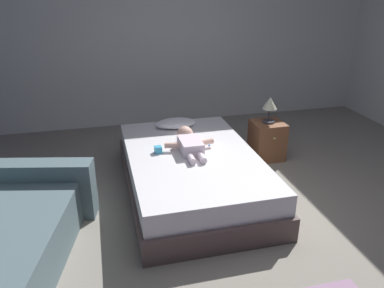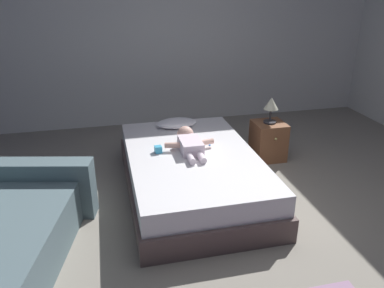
{
  "view_description": "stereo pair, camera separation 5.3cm",
  "coord_description": "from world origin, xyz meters",
  "px_view_note": "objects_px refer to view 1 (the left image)",
  "views": [
    {
      "loc": [
        -1.14,
        -2.56,
        2.01
      ],
      "look_at": [
        -0.3,
        0.78,
        0.53
      ],
      "focal_mm": 36.05,
      "sensor_mm": 36.0,
      "label": 1
    },
    {
      "loc": [
        -1.09,
        -2.58,
        2.01
      ],
      "look_at": [
        -0.3,
        0.78,
        0.53
      ],
      "focal_mm": 36.05,
      "sensor_mm": 36.0,
      "label": 2
    }
  ],
  "objects_px": {
    "pillow": "(176,123)",
    "baby": "(189,143)",
    "nightstand": "(267,140)",
    "toy_block": "(158,150)",
    "bed": "(192,173)",
    "lamp": "(270,105)",
    "toothbrush": "(209,142)"
  },
  "relations": [
    {
      "from": "pillow",
      "to": "bed",
      "type": "bearing_deg",
      "value": -89.71
    },
    {
      "from": "lamp",
      "to": "baby",
      "type": "bearing_deg",
      "value": -156.97
    },
    {
      "from": "bed",
      "to": "lamp",
      "type": "xyz_separation_m",
      "value": [
        1.07,
        0.57,
        0.46
      ]
    },
    {
      "from": "pillow",
      "to": "baby",
      "type": "relative_size",
      "value": 0.71
    },
    {
      "from": "nightstand",
      "to": "bed",
      "type": "bearing_deg",
      "value": -151.87
    },
    {
      "from": "pillow",
      "to": "baby",
      "type": "xyz_separation_m",
      "value": [
        0.0,
        -0.63,
        0.02
      ]
    },
    {
      "from": "bed",
      "to": "toy_block",
      "type": "distance_m",
      "value": 0.42
    },
    {
      "from": "baby",
      "to": "toothbrush",
      "type": "height_order",
      "value": "baby"
    },
    {
      "from": "bed",
      "to": "toy_block",
      "type": "xyz_separation_m",
      "value": [
        -0.32,
        0.1,
        0.25
      ]
    },
    {
      "from": "lamp",
      "to": "toothbrush",
      "type": "bearing_deg",
      "value": -157.03
    },
    {
      "from": "pillow",
      "to": "nightstand",
      "type": "xyz_separation_m",
      "value": [
        1.08,
        -0.17,
        -0.25
      ]
    },
    {
      "from": "nightstand",
      "to": "pillow",
      "type": "bearing_deg",
      "value": 170.87
    },
    {
      "from": "pillow",
      "to": "nightstand",
      "type": "bearing_deg",
      "value": -9.13
    },
    {
      "from": "toothbrush",
      "to": "nightstand",
      "type": "relative_size",
      "value": 0.37
    },
    {
      "from": "bed",
      "to": "nightstand",
      "type": "xyz_separation_m",
      "value": [
        1.07,
        0.57,
        0.02
      ]
    },
    {
      "from": "pillow",
      "to": "baby",
      "type": "distance_m",
      "value": 0.63
    },
    {
      "from": "nightstand",
      "to": "lamp",
      "type": "bearing_deg",
      "value": 90.0
    },
    {
      "from": "bed",
      "to": "nightstand",
      "type": "distance_m",
      "value": 1.22
    },
    {
      "from": "lamp",
      "to": "toy_block",
      "type": "distance_m",
      "value": 1.49
    },
    {
      "from": "baby",
      "to": "toothbrush",
      "type": "relative_size",
      "value": 3.81
    },
    {
      "from": "pillow",
      "to": "nightstand",
      "type": "height_order",
      "value": "pillow"
    },
    {
      "from": "pillow",
      "to": "toy_block",
      "type": "relative_size",
      "value": 6.29
    },
    {
      "from": "toothbrush",
      "to": "lamp",
      "type": "height_order",
      "value": "lamp"
    },
    {
      "from": "bed",
      "to": "baby",
      "type": "xyz_separation_m",
      "value": [
        -0.0,
        0.12,
        0.29
      ]
    },
    {
      "from": "nightstand",
      "to": "toy_block",
      "type": "bearing_deg",
      "value": -161.1
    },
    {
      "from": "pillow",
      "to": "toy_block",
      "type": "distance_m",
      "value": 0.72
    },
    {
      "from": "pillow",
      "to": "toy_block",
      "type": "height_order",
      "value": "pillow"
    },
    {
      "from": "pillow",
      "to": "nightstand",
      "type": "distance_m",
      "value": 1.12
    },
    {
      "from": "lamp",
      "to": "toy_block",
      "type": "bearing_deg",
      "value": -161.09
    },
    {
      "from": "toothbrush",
      "to": "nightstand",
      "type": "height_order",
      "value": "nightstand"
    },
    {
      "from": "baby",
      "to": "lamp",
      "type": "height_order",
      "value": "lamp"
    },
    {
      "from": "baby",
      "to": "bed",
      "type": "bearing_deg",
      "value": -88.66
    }
  ]
}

